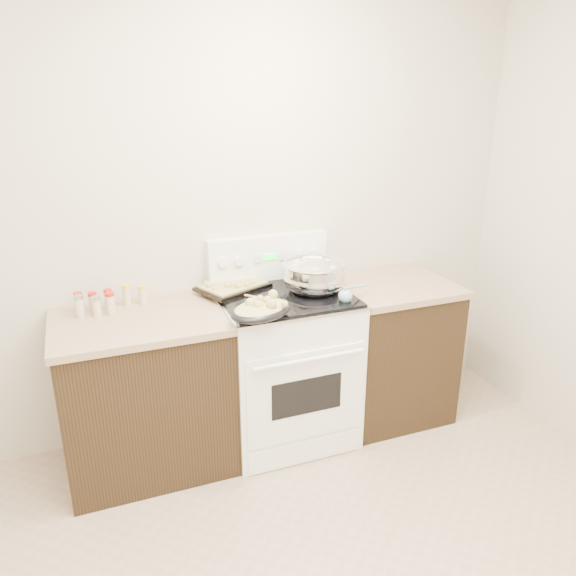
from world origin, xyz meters
name	(u,v)px	position (x,y,z in m)	size (l,w,h in m)	color
room_shell	(345,227)	(0.00, 0.00, 1.70)	(4.10, 3.60, 2.75)	beige
counter_left	(147,392)	(-0.48, 1.43, 0.46)	(0.93, 0.67, 0.92)	black
counter_right	(388,348)	(1.08, 1.43, 0.46)	(0.73, 0.67, 0.92)	black
kitchen_range	(285,363)	(0.35, 1.42, 0.49)	(0.78, 0.73, 1.22)	white
mixing_bowl	(314,276)	(0.54, 1.43, 1.03)	(0.47, 0.47, 0.22)	silver
roasting_pan	(261,309)	(0.11, 1.14, 0.99)	(0.43, 0.37, 0.12)	black
baking_sheet	(232,286)	(0.09, 1.62, 0.96)	(0.47, 0.41, 0.06)	black
wooden_spoon	(259,303)	(0.16, 1.32, 0.95)	(0.18, 0.20, 0.04)	tan
blue_ladle	(347,295)	(0.64, 1.20, 0.98)	(0.25, 0.17, 0.10)	#79A3B4
spice_jars	(105,301)	(-0.64, 1.59, 0.98)	(0.39, 0.15, 0.13)	#BFB28C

